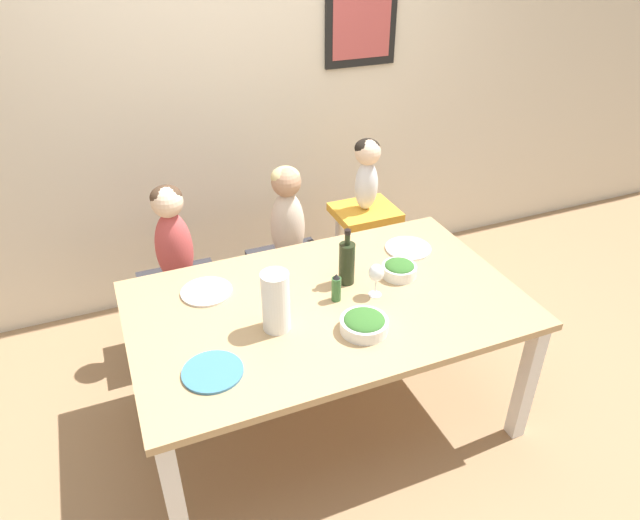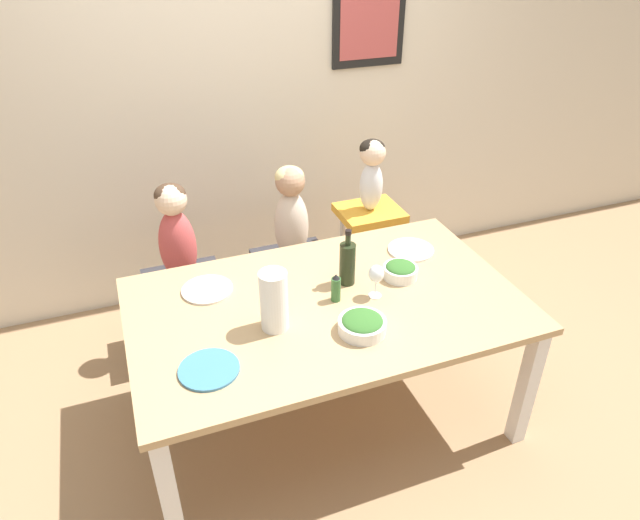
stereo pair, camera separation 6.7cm
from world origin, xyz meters
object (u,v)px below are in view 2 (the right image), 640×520
(person_baby_right, at_px, (372,168))
(dinner_plate_back_right, at_px, (411,250))
(salad_bowl_large, at_px, (362,324))
(salad_bowl_small, at_px, (400,270))
(person_child_center, at_px, (291,211))
(wine_glass_near, at_px, (376,275))
(paper_towel_roll, at_px, (274,301))
(dinner_plate_back_left, at_px, (207,290))
(chair_right_highchair, at_px, (369,231))
(chair_far_center, at_px, (293,268))
(wine_bottle, at_px, (347,263))
(chair_far_left, at_px, (185,290))
(dinner_plate_front_left, at_px, (209,369))
(person_child_left, at_px, (176,230))

(person_baby_right, bearing_deg, dinner_plate_back_right, -91.53)
(salad_bowl_large, relative_size, salad_bowl_small, 1.22)
(person_child_center, relative_size, wine_glass_near, 3.50)
(person_baby_right, bearing_deg, paper_towel_roll, -134.00)
(dinner_plate_back_right, bearing_deg, dinner_plate_back_left, 179.20)
(person_child_center, height_order, paper_towel_roll, person_child_center)
(chair_right_highchair, xyz_separation_m, wine_glass_near, (-0.37, -0.84, 0.29))
(chair_far_center, relative_size, person_child_center, 0.82)
(chair_far_center, bearing_deg, person_child_center, 90.00)
(wine_glass_near, relative_size, dinner_plate_back_right, 0.69)
(chair_far_center, relative_size, person_baby_right, 1.09)
(wine_bottle, relative_size, salad_bowl_large, 1.39)
(chair_far_left, relative_size, person_baby_right, 1.09)
(chair_far_center, distance_m, dinner_plate_back_left, 0.85)
(chair_far_left, relative_size, salad_bowl_large, 2.29)
(chair_right_highchair, bearing_deg, person_baby_right, 90.00)
(wine_bottle, xyz_separation_m, dinner_plate_front_left, (-0.74, -0.37, -0.11))
(salad_bowl_small, height_order, dinner_plate_back_right, salad_bowl_small)
(person_baby_right, bearing_deg, chair_right_highchair, -90.00)
(dinner_plate_front_left, xyz_separation_m, dinner_plate_back_right, (1.17, 0.53, 0.00))
(chair_far_center, xyz_separation_m, chair_right_highchair, (0.50, -0.00, 0.16))
(paper_towel_roll, bearing_deg, person_child_left, 107.56)
(person_baby_right, xyz_separation_m, dinner_plate_back_left, (-1.09, -0.53, -0.24))
(person_child_left, bearing_deg, salad_bowl_small, -37.46)
(salad_bowl_small, xyz_separation_m, dinner_plate_back_right, (0.17, 0.20, -0.03))
(person_child_center, distance_m, wine_glass_near, 0.85)
(chair_far_center, height_order, dinner_plate_back_right, dinner_plate_back_right)
(chair_right_highchair, relative_size, salad_bowl_large, 3.43)
(person_child_center, relative_size, dinner_plate_front_left, 2.41)
(person_baby_right, bearing_deg, dinner_plate_back_left, -154.24)
(chair_far_left, distance_m, chair_far_center, 0.65)
(dinner_plate_front_left, height_order, dinner_plate_back_left, same)
(salad_bowl_large, bearing_deg, person_baby_right, 63.43)
(dinner_plate_back_left, bearing_deg, person_baby_right, 25.76)
(chair_far_center, distance_m, salad_bowl_small, 0.88)
(chair_far_left, height_order, chair_right_highchair, chair_right_highchair)
(chair_far_left, bearing_deg, salad_bowl_small, -37.42)
(chair_far_center, height_order, person_child_center, person_child_center)
(wine_bottle, bearing_deg, dinner_plate_front_left, -153.33)
(salad_bowl_small, xyz_separation_m, dinner_plate_back_left, (-0.91, 0.22, -0.03))
(wine_glass_near, bearing_deg, person_baby_right, 66.55)
(chair_far_left, bearing_deg, dinner_plate_back_left, -83.30)
(wine_glass_near, bearing_deg, salad_bowl_large, -127.22)
(person_child_left, height_order, person_baby_right, person_baby_right)
(person_child_left, distance_m, salad_bowl_small, 1.22)
(chair_far_center, xyz_separation_m, dinner_plate_back_left, (-0.59, -0.52, 0.33))
(salad_bowl_large, height_order, dinner_plate_back_right, salad_bowl_large)
(dinner_plate_back_left, bearing_deg, dinner_plate_back_right, -0.80)
(chair_right_highchair, relative_size, person_child_center, 1.22)
(chair_far_left, distance_m, dinner_plate_back_right, 1.30)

